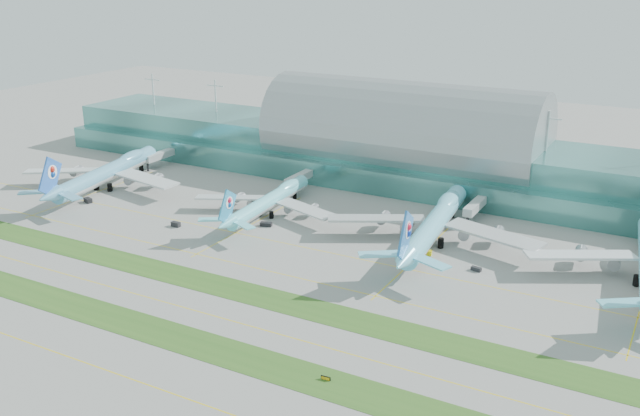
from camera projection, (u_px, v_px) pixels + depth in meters
The scene contains 18 objects.
ground at pixel (228, 292), 205.99m from camera, with size 700.00×700.00×0.00m, color gray.
terminal at pixel (402, 148), 307.96m from camera, with size 340.00×69.10×36.00m.
grass_strip_near at pixel (164, 333), 182.80m from camera, with size 420.00×12.00×0.08m, color #2D591E.
grass_strip_far at pixel (232, 289), 207.64m from camera, with size 420.00×12.00×0.08m, color #2D591E.
taxiline_a at pixel (108, 371), 166.25m from camera, with size 420.00×0.35×0.01m, color yellow.
taxiline_b at pixel (198, 311), 194.40m from camera, with size 420.00×0.35×0.01m, color yellow.
taxiline_c at pixel (263, 269), 220.89m from camera, with size 420.00×0.35×0.01m, color yellow.
taxiline_d at pixel (298, 246), 239.11m from camera, with size 420.00×0.35×0.01m, color yellow.
airliner_a at pixel (108, 171), 299.41m from camera, with size 71.40×82.07×22.73m.
airliner_b at pixel (270, 200), 267.63m from camera, with size 58.82×66.91×18.41m.
airliner_c at pixel (435, 221), 240.97m from camera, with size 73.97×84.42×23.23m.
gse_a at pixel (62, 188), 298.44m from camera, with size 3.18×1.93×1.39m, color yellow.
gse_b at pixel (88, 200), 282.22m from camera, with size 3.77×2.05×1.81m, color black.
gse_c at pixel (176, 224), 256.49m from camera, with size 3.38×1.70×1.73m, color black.
gse_d at pixel (266, 224), 256.98m from camera, with size 4.17×2.02×1.43m, color black.
gse_e at pixel (426, 253), 231.74m from camera, with size 3.70×1.71×1.60m, color #D5CB0C.
gse_f at pixel (476, 269), 219.75m from camera, with size 3.15×1.44×1.24m, color black.
taxiway_sign_east at pixel (326, 378), 162.30m from camera, with size 2.39×0.45×1.01m.
Camera 1 is at (113.27, -150.80, 90.30)m, focal length 40.00 mm.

